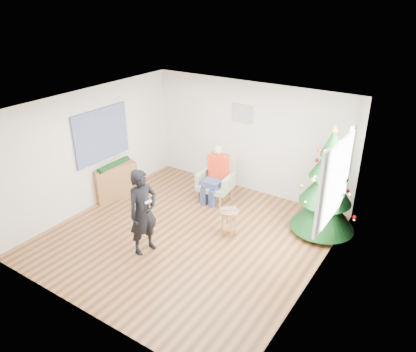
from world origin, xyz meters
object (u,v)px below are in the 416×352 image
Objects in this scene: christmas_tree at (327,187)px; console at (116,182)px; stool at (229,222)px; armchair at (217,185)px; standing_man at (143,212)px.

christmas_tree is 2.25× the size of console.
armchair is (-0.99, 1.12, 0.08)m from stool.
stool is 1.50m from armchair.
christmas_tree is at bearing -34.80° from standing_man.
standing_man is (-0.04, -2.40, 0.45)m from armchair.
standing_man reaches higher than armchair.
stool is 0.56× the size of console.
console is (-1.96, 1.22, -0.41)m from standing_man.
standing_man reaches higher than stool.
standing_man reaches higher than console.
standing_man is (-1.03, -1.28, 0.53)m from stool.
console is (-2.99, -0.06, 0.12)m from stool.
christmas_tree reaches higher than armchair.
christmas_tree is 4.05× the size of stool.
console reaches higher than stool.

